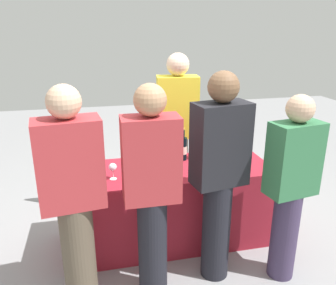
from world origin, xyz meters
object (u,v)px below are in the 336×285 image
wine_bottle_1 (183,148)px  guest_3 (291,185)px  wine_bottle_2 (202,148)px  wine_bottle_3 (212,146)px  guest_2 (219,173)px  menu_board (84,167)px  wine_glass_1 (113,168)px  wine_glass_2 (175,164)px  wine_glass_3 (215,161)px  guest_0 (73,196)px  wine_glass_0 (93,169)px  wine_bottle_0 (171,150)px  guest_1 (152,189)px  server_pouring (177,129)px  wine_bottle_4 (226,149)px

wine_bottle_1 → guest_3: 1.08m
wine_bottle_2 → wine_bottle_3: (0.11, 0.02, 0.00)m
wine_bottle_2 → guest_2: size_ratio=0.19×
menu_board → wine_glass_1: bearing=-75.0°
wine_glass_2 → wine_glass_3: wine_glass_3 is taller
wine_glass_1 → guest_0: size_ratio=0.09×
wine_glass_1 → guest_2: size_ratio=0.09×
wine_glass_0 → guest_3: bearing=-22.7°
wine_bottle_0 → menu_board: size_ratio=0.32×
wine_glass_2 → guest_1: bearing=-119.4°
server_pouring → guest_1: (-0.50, -1.25, -0.05)m
wine_bottle_1 → wine_glass_2: wine_bottle_1 is taller
wine_bottle_4 → guest_1: (-0.86, -0.73, 0.03)m
wine_bottle_4 → wine_glass_0: 1.26m
guest_0 → guest_1: (0.54, -0.03, 0.00)m
wine_glass_1 → menu_board: (-0.27, 0.99, -0.38)m
wine_bottle_1 → wine_bottle_2: 0.18m
wine_glass_0 → wine_bottle_3: bearing=12.1°
wine_glass_1 → server_pouring: size_ratio=0.08×
wine_glass_1 → wine_bottle_0: bearing=27.6°
wine_bottle_1 → guest_3: size_ratio=0.21×
guest_0 → wine_glass_1: bearing=52.5°
wine_bottle_2 → wine_glass_1: wine_bottle_2 is taller
wine_glass_2 → menu_board: (-0.81, 0.99, -0.37)m
wine_bottle_1 → server_pouring: server_pouring is taller
wine_bottle_1 → guest_1: bearing=-118.6°
wine_glass_3 → guest_3: bearing=-50.8°
guest_2 → guest_0: bearing=174.1°
wine_bottle_0 → guest_1: 0.91m
guest_0 → guest_3: bearing=-9.3°
guest_3 → guest_0: bearing=168.4°
wine_bottle_0 → guest_1: guest_1 is taller
guest_1 → wine_bottle_1: bearing=62.1°
wine_bottle_4 → guest_2: bearing=-116.4°
guest_0 → guest_2: size_ratio=0.97×
wine_glass_1 → guest_2: bearing=-30.0°
wine_bottle_1 → guest_3: bearing=-54.8°
wine_bottle_4 → guest_0: guest_0 is taller
guest_0 → guest_2: bearing=-3.5°
wine_glass_0 → menu_board: 1.02m
wine_glass_2 → wine_bottle_3: bearing=33.1°
wine_glass_1 → menu_board: 1.09m
wine_bottle_4 → wine_glass_3: size_ratio=2.14×
wine_glass_0 → wine_glass_2: bearing=-3.7°
wine_glass_0 → guest_0: size_ratio=0.08×
guest_0 → guest_3: (1.62, -0.06, -0.06)m
guest_2 → guest_3: bearing=-23.1°
guest_2 → menu_board: bearing=116.8°
wine_bottle_3 → menu_board: bearing=151.1°
wine_glass_1 → guest_1: (0.24, -0.54, 0.04)m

